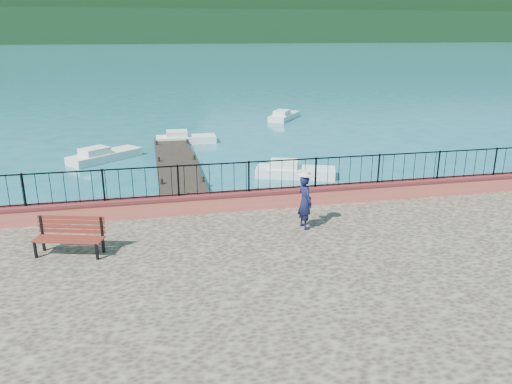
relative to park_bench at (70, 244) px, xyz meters
name	(u,v)px	position (x,y,z in m)	size (l,w,h in m)	color
ground	(289,298)	(5.42, -1.28, -1.49)	(2000.00, 2000.00, 0.00)	#19596B
parapet	(258,199)	(5.42, 2.42, 0.00)	(28.00, 0.46, 0.58)	#B55741
railing	(258,176)	(5.42, 2.42, 0.76)	(27.00, 0.05, 0.95)	black
dock	(179,174)	(3.42, 10.72, -1.34)	(2.00, 16.00, 0.30)	#2D231C
far_forest	(148,27)	(5.42, 298.72, 7.51)	(900.00, 60.00, 18.00)	black
foothills	(145,7)	(5.42, 358.72, 20.51)	(900.00, 120.00, 44.00)	black
companion_hill	(339,37)	(225.42, 558.72, -1.49)	(448.00, 384.00, 180.00)	#142D23
park_bench	(70,244)	(0.00, 0.00, 0.00)	(1.82, 1.03, 0.96)	black
person	(305,202)	(6.35, 0.48, 0.50)	(0.57, 0.38, 1.57)	black
hat	(306,173)	(6.35, 0.48, 1.34)	(0.44, 0.44, 0.12)	white
boat_1	(296,168)	(8.84, 9.63, -1.09)	(3.73, 1.30, 0.80)	silver
boat_3	(105,153)	(-0.25, 14.88, -1.09)	(3.99, 1.30, 0.80)	silver
boat_4	(186,136)	(4.37, 18.34, -1.09)	(3.65, 1.30, 0.80)	silver
boat_5	(284,114)	(12.65, 25.46, -1.09)	(3.74, 1.30, 0.80)	silver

